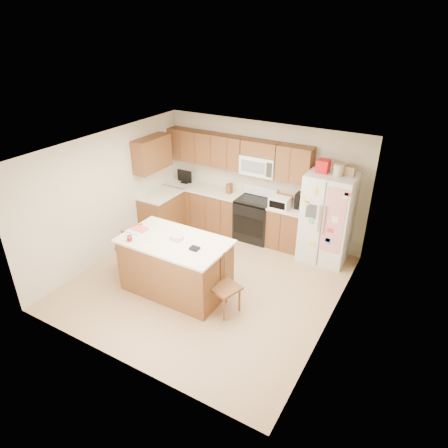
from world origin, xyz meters
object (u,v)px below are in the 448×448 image
Objects in this scene: windsor_chair_left at (131,250)px; windsor_chair_back at (197,253)px; refrigerator at (327,217)px; island at (176,265)px; windsor_chair_right at (224,287)px; stove at (255,218)px.

windsor_chair_left is 1.24m from windsor_chair_back.
refrigerator reaches higher than island.
island is (-1.93, -2.35, -0.41)m from refrigerator.
refrigerator is 2.60m from windsor_chair_back.
windsor_chair_left reaches higher than windsor_chair_back.
windsor_chair_right is (1.00, -0.72, 0.06)m from windsor_chair_back.
refrigerator is at bearing 50.60° from island.
refrigerator is 1.98× the size of windsor_chair_left.
stove reaches higher than windsor_chair_back.
stove is 1.63m from refrigerator.
island reaches higher than windsor_chair_back.
windsor_chair_back is 1.23m from windsor_chair_right.
island is at bearing -98.40° from stove.
windsor_chair_back is at bearing 28.81° from windsor_chair_left.
refrigerator is 2.63m from windsor_chair_right.
island is 2.09× the size of windsor_chair_back.
stove is at bearing 177.70° from refrigerator.
refrigerator reaches higher than windsor_chair_right.
island reaches higher than windsor_chair_right.
windsor_chair_back is (0.02, 0.64, -0.09)m from island.
windsor_chair_left is at bearing -120.93° from stove.
windsor_chair_left is 1.16× the size of windsor_chair_back.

